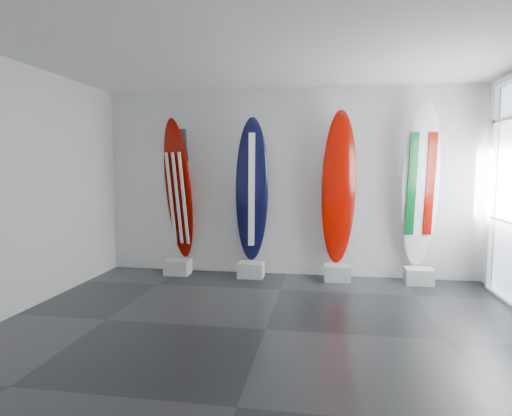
% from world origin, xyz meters
% --- Properties ---
extents(floor, '(6.00, 6.00, 0.00)m').
position_xyz_m(floor, '(0.00, 0.00, 0.00)').
color(floor, black).
rests_on(floor, ground).
extents(ceiling, '(6.00, 6.00, 0.00)m').
position_xyz_m(ceiling, '(0.00, 0.00, 3.00)').
color(ceiling, white).
rests_on(ceiling, wall_back).
extents(wall_back, '(6.00, 0.00, 6.00)m').
position_xyz_m(wall_back, '(0.00, 2.50, 1.50)').
color(wall_back, silver).
rests_on(wall_back, ground).
extents(wall_front, '(6.00, 0.00, 6.00)m').
position_xyz_m(wall_front, '(0.00, -2.50, 1.50)').
color(wall_front, silver).
rests_on(wall_front, ground).
extents(wall_left, '(0.00, 5.00, 5.00)m').
position_xyz_m(wall_left, '(-3.00, 0.00, 1.50)').
color(wall_left, silver).
rests_on(wall_left, ground).
extents(display_block_usa, '(0.40, 0.30, 0.24)m').
position_xyz_m(display_block_usa, '(-1.76, 2.18, 0.12)').
color(display_block_usa, silver).
rests_on(display_block_usa, floor).
extents(surfboard_usa, '(0.62, 0.54, 2.30)m').
position_xyz_m(surfboard_usa, '(-1.76, 2.28, 1.38)').
color(surfboard_usa, '#8A0700').
rests_on(surfboard_usa, display_block_usa).
extents(display_block_navy, '(0.40, 0.30, 0.24)m').
position_xyz_m(display_block_navy, '(-0.54, 2.18, 0.12)').
color(display_block_navy, silver).
rests_on(display_block_navy, floor).
extents(surfboard_navy, '(0.57, 0.39, 2.29)m').
position_xyz_m(surfboard_navy, '(-0.54, 2.28, 1.38)').
color(surfboard_navy, black).
rests_on(surfboard_navy, display_block_navy).
extents(display_block_swiss, '(0.40, 0.30, 0.24)m').
position_xyz_m(display_block_swiss, '(0.82, 2.18, 0.12)').
color(display_block_swiss, silver).
rests_on(display_block_swiss, floor).
extents(surfboard_swiss, '(0.58, 0.36, 2.38)m').
position_xyz_m(surfboard_swiss, '(0.82, 2.28, 1.43)').
color(surfboard_swiss, '#8A0700').
rests_on(surfboard_swiss, display_block_swiss).
extents(display_block_italy, '(0.40, 0.30, 0.24)m').
position_xyz_m(display_block_italy, '(2.02, 2.18, 0.12)').
color(display_block_italy, silver).
rests_on(display_block_italy, floor).
extents(surfboard_italy, '(0.61, 0.39, 2.51)m').
position_xyz_m(surfboard_italy, '(2.02, 2.28, 1.49)').
color(surfboard_italy, white).
rests_on(surfboard_italy, display_block_italy).
extents(wall_outlet, '(0.09, 0.02, 0.13)m').
position_xyz_m(wall_outlet, '(-2.45, 2.48, 0.35)').
color(wall_outlet, silver).
rests_on(wall_outlet, wall_back).
extents(glass_door, '(0.12, 1.16, 2.85)m').
position_xyz_m(glass_door, '(2.97, 1.55, 1.43)').
color(glass_door, white).
rests_on(glass_door, floor).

